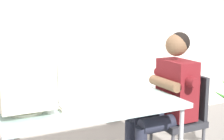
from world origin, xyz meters
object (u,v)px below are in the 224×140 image
Objects in this scene: desk at (90,108)px; crt_monitor at (24,84)px; keyboard at (62,103)px; person_seated at (167,96)px; office_chair at (183,114)px.

desk is 3.77× the size of crt_monitor.
desk is at bearing -8.59° from keyboard.
crt_monitor is 1.34m from person_seated.
crt_monitor is at bearing -169.88° from keyboard.
person_seated is (1.01, 0.01, -0.07)m from keyboard.
crt_monitor is 0.31× the size of person_seated.
person_seated reaches higher than keyboard.
office_chair is at bearing 2.72° from desk.
desk is 1.16× the size of person_seated.
crt_monitor is at bearing -177.08° from person_seated.
keyboard is (-0.22, 0.03, 0.06)m from desk.
person_seated is at bearing 0.79° from keyboard.
office_chair is 0.28m from person_seated.
person_seated is at bearing 180.00° from office_chair.
person_seated is (0.80, 0.05, -0.01)m from desk.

